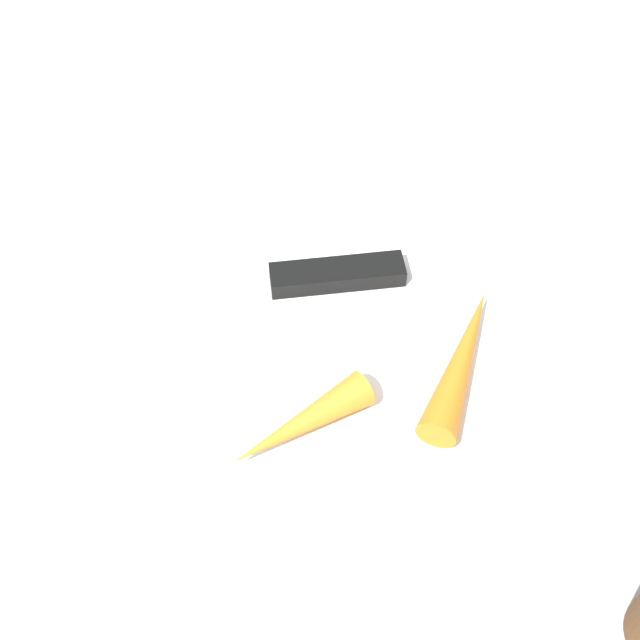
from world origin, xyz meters
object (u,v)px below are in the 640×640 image
Objects in this scene: carrot_short at (300,424)px; carrot_long at (462,359)px; knife at (318,277)px; cutting_board at (320,326)px.

carrot_long is (-0.00, -0.11, 0.00)m from carrot_short.
knife is 0.11m from carrot_long.
cutting_board is 3.15× the size of carrot_long.
cutting_board is at bearing 85.61° from knife.
carrot_long is (-0.10, -0.05, 0.01)m from knife.
knife is at bearing -23.91° from cutting_board.
cutting_board is at bearing -131.23° from carrot_short.
cutting_board is 0.03m from knife.
carrot_short reaches higher than cutting_board.
knife is 2.16× the size of carrot_short.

